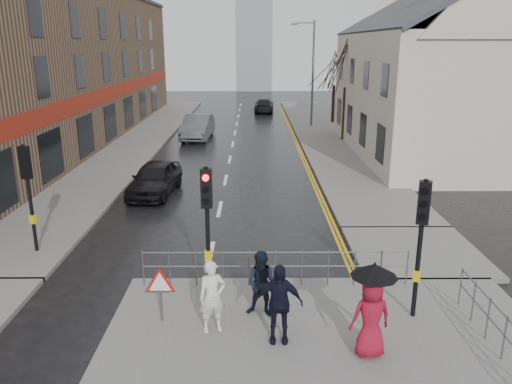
{
  "coord_description": "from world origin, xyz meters",
  "views": [
    {
      "loc": [
        1.36,
        -11.64,
        6.42
      ],
      "look_at": [
        1.45,
        3.24,
        1.98
      ],
      "focal_mm": 35.0,
      "sensor_mm": 36.0,
      "label": 1
    }
  ],
  "objects_px": {
    "pedestrian_a": "(212,297)",
    "pedestrian_with_umbrella": "(372,306)",
    "pedestrian_d": "(278,303)",
    "car_mid": "(198,127)",
    "pedestrian_b": "(262,284)",
    "car_parked": "(155,178)"
  },
  "relations": [
    {
      "from": "pedestrian_b",
      "to": "pedestrian_with_umbrella",
      "type": "xyz_separation_m",
      "value": [
        2.2,
        -1.61,
        0.31
      ]
    },
    {
      "from": "pedestrian_b",
      "to": "pedestrian_d",
      "type": "distance_m",
      "value": 1.12
    },
    {
      "from": "pedestrian_with_umbrella",
      "to": "pedestrian_d",
      "type": "relative_size",
      "value": 1.15
    },
    {
      "from": "car_parked",
      "to": "pedestrian_d",
      "type": "bearing_deg",
      "value": -61.47
    },
    {
      "from": "pedestrian_a",
      "to": "car_parked",
      "type": "relative_size",
      "value": 0.4
    },
    {
      "from": "pedestrian_with_umbrella",
      "to": "car_mid",
      "type": "xyz_separation_m",
      "value": [
        -6.31,
        25.64,
        -0.43
      ]
    },
    {
      "from": "pedestrian_a",
      "to": "pedestrian_b",
      "type": "relative_size",
      "value": 1.04
    },
    {
      "from": "pedestrian_b",
      "to": "pedestrian_d",
      "type": "bearing_deg",
      "value": -60.33
    },
    {
      "from": "pedestrian_d",
      "to": "car_parked",
      "type": "distance_m",
      "value": 12.6
    },
    {
      "from": "pedestrian_with_umbrella",
      "to": "pedestrian_d",
      "type": "bearing_deg",
      "value": 163.94
    },
    {
      "from": "car_mid",
      "to": "pedestrian_a",
      "type": "bearing_deg",
      "value": -79.61
    },
    {
      "from": "pedestrian_b",
      "to": "car_mid",
      "type": "height_order",
      "value": "pedestrian_b"
    },
    {
      "from": "pedestrian_with_umbrella",
      "to": "pedestrian_d",
      "type": "xyz_separation_m",
      "value": [
        -1.88,
        0.54,
        -0.22
      ]
    },
    {
      "from": "pedestrian_d",
      "to": "car_mid",
      "type": "xyz_separation_m",
      "value": [
        -4.43,
        25.1,
        -0.21
      ]
    },
    {
      "from": "pedestrian_b",
      "to": "car_parked",
      "type": "relative_size",
      "value": 0.38
    },
    {
      "from": "pedestrian_b",
      "to": "pedestrian_with_umbrella",
      "type": "distance_m",
      "value": 2.75
    },
    {
      "from": "car_mid",
      "to": "pedestrian_d",
      "type": "bearing_deg",
      "value": -76.46
    },
    {
      "from": "pedestrian_with_umbrella",
      "to": "pedestrian_d",
      "type": "distance_m",
      "value": 1.97
    },
    {
      "from": "pedestrian_a",
      "to": "pedestrian_d",
      "type": "distance_m",
      "value": 1.52
    },
    {
      "from": "pedestrian_b",
      "to": "car_parked",
      "type": "xyz_separation_m",
      "value": [
        -4.55,
        10.55,
        -0.23
      ]
    },
    {
      "from": "pedestrian_a",
      "to": "pedestrian_with_umbrella",
      "type": "distance_m",
      "value": 3.48
    },
    {
      "from": "pedestrian_a",
      "to": "pedestrian_d",
      "type": "relative_size",
      "value": 0.93
    }
  ]
}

